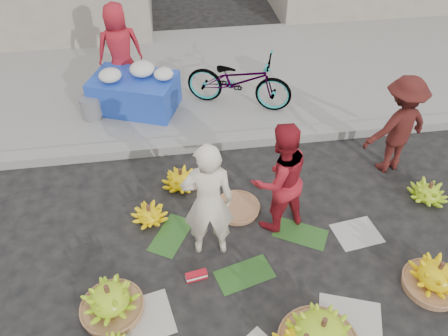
{
  "coord_description": "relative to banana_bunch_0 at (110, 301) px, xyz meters",
  "views": [
    {
      "loc": [
        -0.75,
        -3.08,
        4.22
      ],
      "look_at": [
        -0.18,
        0.88,
        0.7
      ],
      "focal_mm": 35.0,
      "sensor_mm": 36.0,
      "label": 1
    }
  ],
  "objects": [
    {
      "name": "ground",
      "position": [
        1.57,
        0.45,
        -0.19
      ],
      "size": [
        80.0,
        80.0,
        0.0
      ],
      "primitive_type": "plane",
      "color": "black",
      "rests_on": "ground"
    },
    {
      "name": "curb",
      "position": [
        1.57,
        2.65,
        -0.12
      ],
      "size": [
        40.0,
        0.25,
        0.15
      ],
      "primitive_type": "cube",
      "color": "gray",
      "rests_on": "ground"
    },
    {
      "name": "sidewalk",
      "position": [
        1.57,
        4.75,
        -0.13
      ],
      "size": [
        40.0,
        4.0,
        0.12
      ],
      "primitive_type": "cube",
      "color": "gray",
      "rests_on": "ground"
    },
    {
      "name": "newspaper_scatter",
      "position": [
        1.57,
        -0.35,
        -0.19
      ],
      "size": [
        3.2,
        1.8,
        0.0
      ],
      "primitive_type": null,
      "color": "beige",
      "rests_on": "ground"
    },
    {
      "name": "banana_leaves",
      "position": [
        1.47,
        0.65,
        -0.19
      ],
      "size": [
        2.0,
        1.0,
        0.0
      ],
      "primitive_type": null,
      "color": "#204C19",
      "rests_on": "ground"
    },
    {
      "name": "banana_bunch_0",
      "position": [
        0.0,
        0.0,
        0.0
      ],
      "size": [
        0.65,
        0.65,
        0.45
      ],
      "rotation": [
        0.0,
        0.0,
        0.12
      ],
      "color": "#915E3C",
      "rests_on": "ground"
    },
    {
      "name": "banana_bunch_2",
      "position": [
        2.04,
        -0.7,
        0.04
      ],
      "size": [
        0.94,
        0.94,
        0.52
      ],
      "rotation": [
        0.0,
        0.0,
        0.42
      ],
      "color": "#915E3C",
      "rests_on": "ground"
    },
    {
      "name": "banana_bunch_4",
      "position": [
        3.5,
        -0.21,
        -0.01
      ],
      "size": [
        0.63,
        0.63,
        0.44
      ],
      "rotation": [
        0.0,
        0.0,
        -0.08
      ],
      "color": "#915E3C",
      "rests_on": "ground"
    },
    {
      "name": "banana_bunch_5",
      "position": [
        4.11,
        1.09,
        -0.07
      ],
      "size": [
        0.56,
        0.56,
        0.3
      ],
      "rotation": [
        0.0,
        0.0,
        -0.26
      ],
      "color": "#85C11B",
      "rests_on": "ground"
    },
    {
      "name": "banana_bunch_6",
      "position": [
        0.41,
        1.24,
        -0.08
      ],
      "size": [
        0.47,
        0.47,
        0.27
      ],
      "rotation": [
        0.0,
        0.0,
        0.18
      ],
      "color": "yellow",
      "rests_on": "ground"
    },
    {
      "name": "banana_bunch_7",
      "position": [
        0.86,
        1.82,
        -0.06
      ],
      "size": [
        0.52,
        0.52,
        0.31
      ],
      "rotation": [
        0.0,
        0.0,
        0.07
      ],
      "color": "yellow",
      "rests_on": "ground"
    },
    {
      "name": "basket_spare",
      "position": [
        1.55,
        1.26,
        -0.16
      ],
      "size": [
        0.63,
        0.63,
        0.07
      ],
      "primitive_type": "cylinder",
      "rotation": [
        0.0,
        0.0,
        0.1
      ],
      "color": "#915E3C",
      "rests_on": "ground"
    },
    {
      "name": "incense_stack",
      "position": [
        0.92,
        0.27,
        -0.14
      ],
      "size": [
        0.25,
        0.12,
        0.1
      ],
      "primitive_type": "cube",
      "rotation": [
        0.0,
        0.0,
        0.16
      ],
      "color": "red",
      "rests_on": "ground"
    },
    {
      "name": "vendor_cream",
      "position": [
        1.12,
        0.69,
        0.6
      ],
      "size": [
        0.6,
        0.42,
        1.58
      ],
      "primitive_type": "imported",
      "rotation": [
        0.0,
        0.0,
        3.07
      ],
      "color": "#F2E5CC",
      "rests_on": "ground"
    },
    {
      "name": "vendor_red",
      "position": [
        1.99,
        0.99,
        0.56
      ],
      "size": [
        0.87,
        0.77,
        1.5
      ],
      "primitive_type": "imported",
      "rotation": [
        0.0,
        0.0,
        3.45
      ],
      "color": "red",
      "rests_on": "ground"
    },
    {
      "name": "man_striped",
      "position": [
        3.85,
        1.81,
        0.54
      ],
      "size": [
        1.06,
        0.76,
        1.47
      ],
      "primitive_type": "imported",
      "rotation": [
        0.0,
        0.0,
        3.38
      ],
      "color": "maroon",
      "rests_on": "ground"
    },
    {
      "name": "flower_table",
      "position": [
        0.25,
        3.73,
        0.25
      ],
      "size": [
        1.55,
        1.26,
        0.78
      ],
      "rotation": [
        0.0,
        0.0,
        -0.36
      ],
      "color": "#1B3BB0",
      "rests_on": "sidewalk"
    },
    {
      "name": "grey_bucket",
      "position": [
        -0.46,
        3.55,
        0.11
      ],
      "size": [
        0.33,
        0.33,
        0.37
      ],
      "primitive_type": "cylinder",
      "color": "slate",
      "rests_on": "sidewalk"
    },
    {
      "name": "flower_vendor",
      "position": [
        0.05,
        4.36,
        0.7
      ],
      "size": [
        0.83,
        0.63,
        1.54
      ],
      "primitive_type": "imported",
      "rotation": [
        0.0,
        0.0,
        3.33
      ],
      "color": "red",
      "rests_on": "sidewalk"
    },
    {
      "name": "bicycle",
      "position": [
        1.96,
        3.58,
        0.39
      ],
      "size": [
        1.25,
        1.87,
        0.93
      ],
      "primitive_type": "imported",
      "rotation": [
        0.0,
        0.0,
        1.18
      ],
      "color": "gray",
      "rests_on": "sidewalk"
    }
  ]
}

